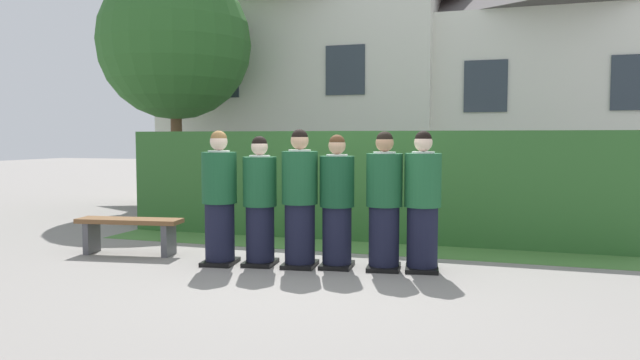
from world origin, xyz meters
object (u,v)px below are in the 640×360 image
(student_front_row_4, at_px, (384,204))
(student_front_row_5, at_px, (423,204))
(student_front_row_1, at_px, (260,204))
(student_front_row_3, at_px, (337,205))
(student_front_row_2, at_px, (300,201))
(student_front_row_0, at_px, (219,201))
(wooden_bench, at_px, (130,228))

(student_front_row_4, height_order, student_front_row_5, student_front_row_5)
(student_front_row_1, relative_size, student_front_row_5, 0.96)
(student_front_row_3, xyz_separation_m, student_front_row_4, (0.56, 0.06, 0.02))
(student_front_row_1, xyz_separation_m, student_front_row_5, (1.93, 0.29, 0.03))
(student_front_row_3, bearing_deg, student_front_row_1, -170.59)
(student_front_row_3, height_order, student_front_row_5, student_front_row_5)
(student_front_row_1, xyz_separation_m, student_front_row_2, (0.50, 0.06, 0.04))
(student_front_row_5, bearing_deg, student_front_row_3, -172.54)
(student_front_row_1, height_order, student_front_row_3, student_front_row_3)
(student_front_row_4, bearing_deg, student_front_row_0, -170.62)
(student_front_row_2, height_order, student_front_row_3, student_front_row_2)
(student_front_row_4, distance_m, wooden_bench, 3.44)
(wooden_bench, bearing_deg, student_front_row_1, -2.05)
(student_front_row_1, distance_m, student_front_row_2, 0.50)
(student_front_row_1, xyz_separation_m, wooden_bench, (-1.92, 0.07, -0.40))
(student_front_row_5, xyz_separation_m, wooden_bench, (-3.85, -0.22, -0.43))
(student_front_row_0, relative_size, student_front_row_4, 1.01)
(student_front_row_1, bearing_deg, student_front_row_0, -167.38)
(student_front_row_2, xyz_separation_m, student_front_row_5, (1.43, 0.23, -0.01))
(student_front_row_0, relative_size, student_front_row_5, 1.00)
(student_front_row_1, xyz_separation_m, student_front_row_4, (1.49, 0.22, 0.03))
(wooden_bench, bearing_deg, student_front_row_0, -7.11)
(student_front_row_2, bearing_deg, student_front_row_3, 12.83)
(student_front_row_1, xyz_separation_m, student_front_row_3, (0.93, 0.15, 0.01))
(student_front_row_3, bearing_deg, student_front_row_5, 7.46)
(student_front_row_0, height_order, wooden_bench, student_front_row_0)
(student_front_row_4, xyz_separation_m, student_front_row_5, (0.44, 0.07, 0.00))
(student_front_row_0, bearing_deg, student_front_row_5, 9.26)
(student_front_row_2, distance_m, wooden_bench, 2.46)
(student_front_row_1, height_order, wooden_bench, student_front_row_1)
(student_front_row_3, bearing_deg, student_front_row_4, 6.47)
(student_front_row_4, bearing_deg, student_front_row_3, -173.53)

